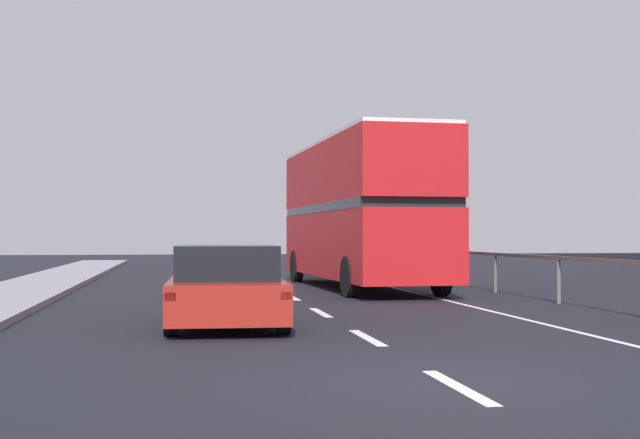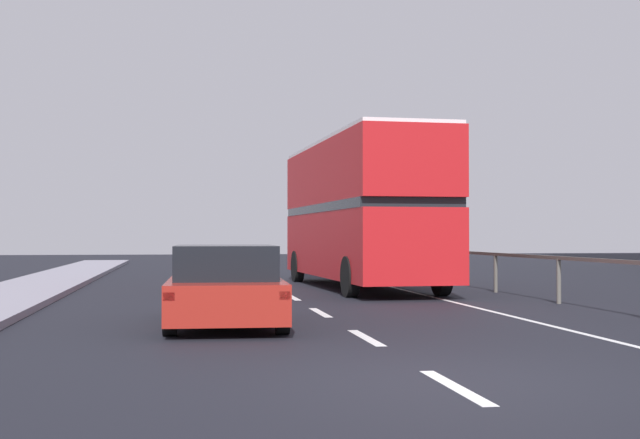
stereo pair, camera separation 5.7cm
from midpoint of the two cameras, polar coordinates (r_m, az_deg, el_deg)
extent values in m
cube|color=black|center=(9.30, 7.86, -10.67)|extent=(75.52, 120.00, 0.10)
cube|color=silver|center=(8.76, 8.97, -10.90)|extent=(0.16, 2.00, 0.01)
cube|color=silver|center=(12.73, 3.01, -7.83)|extent=(0.16, 2.00, 0.01)
cube|color=silver|center=(16.78, -0.06, -6.19)|extent=(0.16, 2.00, 0.01)
cube|color=silver|center=(20.87, -1.93, -5.19)|extent=(0.16, 2.00, 0.01)
cube|color=silver|center=(24.97, -3.18, -4.51)|extent=(0.16, 2.00, 0.01)
cube|color=silver|center=(29.09, -4.07, -4.02)|extent=(0.16, 2.00, 0.01)
cube|color=silver|center=(33.22, -4.74, -3.65)|extent=(0.16, 2.00, 0.01)
cube|color=silver|center=(37.35, -5.26, -3.36)|extent=(0.16, 2.00, 0.01)
cube|color=silver|center=(18.84, 9.56, -5.62)|extent=(0.12, 46.00, 0.01)
cube|color=#56524C|center=(19.58, 15.47, -2.48)|extent=(0.08, 42.00, 0.08)
cylinder|color=#56524C|center=(19.60, 15.48, -3.95)|extent=(0.10, 0.10, 1.01)
cylinder|color=#56524C|center=(23.11, 11.48, -3.52)|extent=(0.10, 0.10, 1.01)
cylinder|color=#56524C|center=(26.71, 8.55, -3.20)|extent=(0.10, 0.10, 1.01)
cylinder|color=#56524C|center=(30.36, 6.32, -2.94)|extent=(0.10, 0.10, 1.01)
cylinder|color=#56524C|center=(34.05, 4.57, -2.74)|extent=(0.10, 0.10, 1.01)
cylinder|color=#56524C|center=(37.77, 3.17, -2.58)|extent=(0.10, 0.10, 1.01)
cube|color=#B21519|center=(24.51, 2.61, -1.65)|extent=(2.96, 10.29, 1.80)
cube|color=black|center=(24.52, 2.61, 0.73)|extent=(2.97, 9.89, 0.24)
cube|color=#B21519|center=(24.57, 2.61, 2.99)|extent=(2.96, 10.29, 1.70)
cube|color=silver|center=(24.65, 2.61, 5.07)|extent=(2.91, 10.09, 0.10)
cube|color=black|center=(29.46, 0.13, -1.38)|extent=(2.28, 0.14, 1.26)
cube|color=yellow|center=(29.53, 0.13, 3.13)|extent=(1.52, 0.11, 0.28)
cylinder|color=black|center=(27.89, -1.62, -3.13)|extent=(0.32, 1.01, 1.00)
cylinder|color=black|center=(28.40, 3.02, -3.09)|extent=(0.32, 1.01, 1.00)
cylinder|color=black|center=(20.86, 1.92, -3.82)|extent=(0.32, 1.01, 1.00)
cylinder|color=black|center=(21.53, 7.97, -3.72)|extent=(0.32, 1.01, 1.00)
cube|color=maroon|center=(14.60, -6.39, -5.06)|extent=(2.01, 4.56, 0.61)
cube|color=black|center=(14.34, -6.37, -2.82)|extent=(1.72, 2.53, 0.55)
cube|color=red|center=(12.39, -10.05, -5.06)|extent=(0.16, 0.07, 0.12)
cube|color=red|center=(12.42, -2.40, -5.07)|extent=(0.16, 0.07, 0.12)
cylinder|color=black|center=(16.16, -9.49, -5.25)|extent=(0.22, 0.65, 0.64)
cylinder|color=black|center=(16.18, -3.48, -5.25)|extent=(0.22, 0.65, 0.64)
cylinder|color=black|center=(13.08, -10.00, -6.24)|extent=(0.22, 0.65, 0.64)
cylinder|color=black|center=(13.11, -2.57, -6.24)|extent=(0.22, 0.65, 0.64)
camera|label=1|loc=(0.03, -90.09, 0.00)|focal=48.19mm
camera|label=2|loc=(0.03, 89.91, 0.00)|focal=48.19mm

